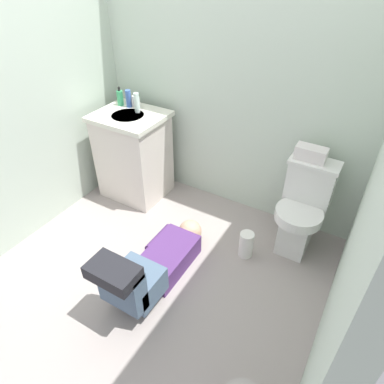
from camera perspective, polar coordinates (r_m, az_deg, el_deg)
ground_plane at (r=2.75m, az=-4.64°, el=-12.17°), size 2.83×3.01×0.04m
wall_back at (r=2.85m, az=6.66°, el=19.20°), size 2.49×0.08×2.40m
wall_left at (r=2.85m, az=-27.26°, el=15.58°), size 0.08×2.01×2.40m
toilet at (r=2.76m, az=17.79°, el=-2.73°), size 0.36×0.46×0.75m
vanity_cabinet at (r=3.25m, az=-9.63°, el=6.14°), size 0.60×0.52×0.82m
faucet at (r=3.15m, az=-8.85°, el=14.36°), size 0.02×0.02×0.10m
person_plumber at (r=2.50m, az=-6.56°, el=-12.00°), size 0.39×1.06×0.52m
tissue_box at (r=2.61m, az=19.13°, el=6.06°), size 0.22×0.11×0.10m
soap_dispenser at (r=3.25m, az=-11.85°, el=15.05°), size 0.06×0.06×0.17m
bottle_blue at (r=3.19m, az=-10.49°, el=14.98°), size 0.05×0.05×0.15m
bottle_white at (r=3.18m, az=-9.41°, el=14.57°), size 0.05×0.05×0.10m
bottle_clear at (r=3.06m, az=-9.15°, el=14.40°), size 0.05×0.05×0.17m
paper_towel_roll at (r=2.75m, az=8.95°, el=-8.60°), size 0.11×0.11×0.22m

